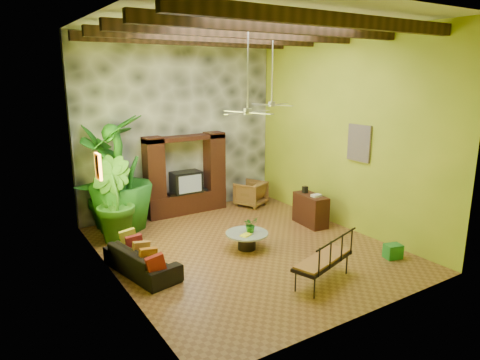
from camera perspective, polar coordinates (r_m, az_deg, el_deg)
ground at (r=10.14m, az=0.66°, el=-8.98°), size 7.00×7.00×0.00m
ceiling at (r=9.41m, az=0.75°, el=20.35°), size 6.00×7.00×0.02m
back_wall at (r=12.51m, az=-8.16°, el=7.12°), size 6.00×0.02×5.00m
left_wall at (r=8.23m, az=-17.11°, el=3.20°), size 0.02×7.00×5.00m
right_wall at (r=11.36m, az=13.56°, el=6.21°), size 0.02×7.00×5.00m
stone_accent_wall at (r=12.45m, az=-8.04°, el=7.10°), size 5.98×0.10×4.98m
ceiling_beams at (r=9.38m, az=0.74°, el=19.02°), size 5.95×5.36×0.22m
entertainment_center at (r=12.45m, az=-7.22°, el=-0.06°), size 2.40×0.55×2.30m
ceiling_fan_front at (r=8.92m, az=1.05°, el=10.42°), size 1.28×1.28×1.86m
ceiling_fan_back at (r=11.26m, az=4.27°, el=11.10°), size 1.28×1.28×1.86m
wall_art_mask at (r=9.27m, az=-18.37°, el=1.72°), size 0.06×0.32×0.55m
wall_art_painting at (r=10.95m, az=15.60°, el=4.76°), size 0.06×0.70×0.90m
sofa at (r=9.06m, az=-13.00°, el=-10.35°), size 1.10×1.99×0.55m
wicker_armchair at (r=13.18m, az=1.43°, el=-1.81°), size 1.09×1.10×0.76m
tall_plant_a at (r=11.56m, az=-17.86°, el=0.39°), size 1.67×1.75×2.75m
tall_plant_b at (r=10.64m, az=-16.63°, el=-2.60°), size 1.22×1.36×2.06m
tall_plant_c at (r=11.36m, az=-15.80°, el=0.90°), size 2.26×2.26×2.98m
coffee_table at (r=9.97m, az=0.92°, el=-7.80°), size 0.98×0.98×0.40m
centerpiece_plant at (r=9.90m, az=1.42°, el=-5.94°), size 0.36×0.32×0.37m
yellow_tray at (r=9.74m, az=0.78°, el=-7.34°), size 0.29×0.25×0.03m
iron_bench at (r=8.44m, az=11.36°, el=-10.16°), size 1.59×0.99×0.57m
side_console at (r=11.64m, az=9.38°, el=-3.94°), size 0.56×1.07×0.83m
green_bin at (r=10.12m, az=19.72°, el=-8.93°), size 0.42×0.36×0.31m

